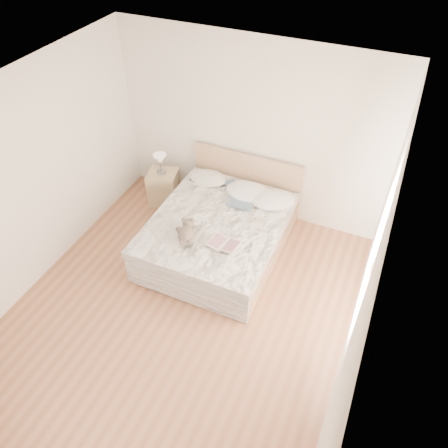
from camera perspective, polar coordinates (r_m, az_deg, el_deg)
The scene contains 17 objects.
floor at distance 5.67m, azimuth -5.50°, elevation -10.90°, with size 4.00×4.50×0.00m, color brown.
ceiling at distance 3.88m, azimuth -8.14°, elevation 13.92°, with size 4.00×4.50×0.00m, color white.
wall_back at distance 6.31m, azimuth 3.45°, elevation 11.98°, with size 4.00×0.02×2.70m, color white.
wall_front at distance 3.71m, azimuth -24.87°, elevation -22.95°, with size 4.00×0.02×2.70m, color white.
wall_left at distance 5.76m, azimuth -24.32°, elevation 4.68°, with size 0.02×4.50×2.70m, color white.
wall_right at distance 4.28m, azimuth 17.83°, elevation -8.16°, with size 0.02×4.50×2.70m, color white.
window at distance 4.42m, azimuth 18.62°, elevation -4.49°, with size 0.02×1.30×1.10m, color white.
bed at distance 6.14m, azimuth -0.50°, elevation -1.06°, with size 1.72×2.14×1.00m.
nightstand at distance 7.05m, azimuth -7.87°, elevation 4.76°, with size 0.45×0.40×0.56m, color tan.
table_lamp at distance 6.77m, azimuth -8.35°, elevation 8.28°, with size 0.24×0.24×0.32m.
pillow_left at distance 6.58m, azimuth -2.16°, elevation 6.02°, with size 0.57×0.40×0.17m, color white.
pillow_middle at distance 6.31m, azimuth 3.14°, elevation 4.23°, with size 0.65×0.46×0.20m, color white.
pillow_right at distance 6.20m, azimuth 6.37°, elevation 3.20°, with size 0.64×0.45×0.19m, color white.
blouse at distance 6.23m, azimuth 2.79°, elevation 3.53°, with size 0.57×0.61×0.02m, color #3A5165, non-canonical shape.
photo_book at distance 6.54m, azimuth -3.18°, elevation 5.67°, with size 0.34×0.23×0.03m, color silver.
childrens_book at distance 5.51m, azimuth 0.02°, elevation -2.62°, with size 0.39×0.27×0.03m, color beige.
teddy_bear at distance 5.59m, azimuth -4.92°, elevation -1.75°, with size 0.25×0.35×0.19m, color brown, non-canonical shape.
Camera 1 is at (1.85, -2.89, 4.50)m, focal length 35.00 mm.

